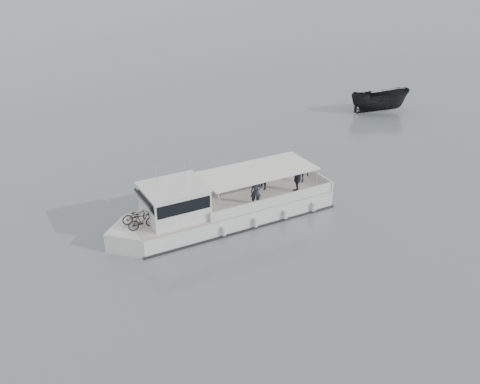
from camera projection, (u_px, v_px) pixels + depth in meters
ground at (196, 225)px, 30.43m from camera, size 1400.00×1400.00×0.00m
tour_boat at (215, 209)px, 30.14m from camera, size 13.66×4.99×5.68m
dark_motorboat at (380, 101)px, 48.81m from camera, size 5.90×4.38×2.15m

